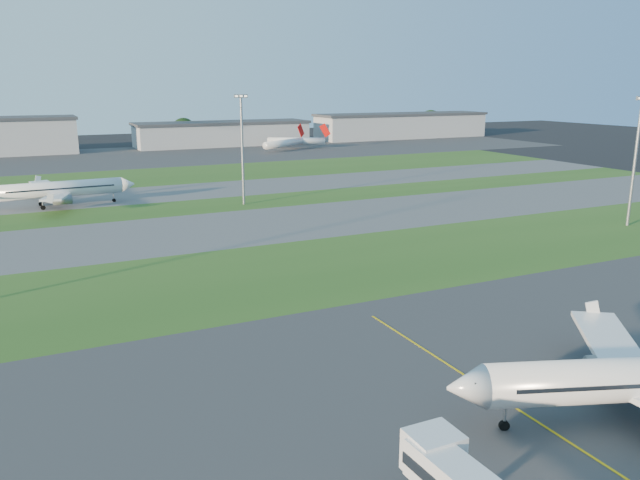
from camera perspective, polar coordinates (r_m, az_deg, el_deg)
ground at (r=53.81m, az=17.06°, el=-17.96°), size 700.00×700.00×0.00m
apron_near at (r=53.81m, az=17.06°, el=-17.95°), size 300.00×70.00×0.01m
grass_strip_a at (r=94.85m, az=-4.55°, el=-3.17°), size 300.00×34.00×0.01m
taxiway_a at (r=125.19m, az=-10.04°, el=0.90°), size 300.00×32.00×0.01m
grass_strip_b at (r=148.93m, az=-12.68°, el=2.86°), size 300.00×18.00×0.01m
taxiway_b at (r=170.12m, az=-14.40°, el=4.12°), size 300.00×26.00×0.01m
grass_strip_c at (r=202.23m, az=-16.30°, el=5.51°), size 300.00×40.00×0.01m
apron_far at (r=261.18m, az=-18.57°, el=7.15°), size 400.00×80.00×0.01m
yellow_line at (r=56.96m, az=20.93°, el=-16.38°), size 0.25×60.00×0.02m
airliner_taxiing at (r=158.88m, az=-23.09°, el=4.23°), size 36.74×31.14×11.46m
mini_jet_near at (r=274.39m, az=-3.30°, el=8.84°), size 25.35×16.32×9.48m
mini_jet_far at (r=285.64m, az=-2.14°, el=9.05°), size 26.20×14.78×9.48m
light_mast_centre at (r=149.00m, az=-7.13°, el=8.85°), size 3.20×0.70×25.80m
light_mast_east at (r=139.72m, az=26.92°, el=7.12°), size 3.20×0.70×25.80m
hangar_east at (r=301.46m, az=-8.89°, el=9.61°), size 81.60×23.00×11.20m
hangar_far_east at (r=343.96m, az=7.50°, el=10.35°), size 96.90×23.00×13.20m
tree_mid_west at (r=299.73m, az=-23.53°, el=8.64°), size 9.90×9.90×10.80m
tree_mid_east at (r=310.94m, az=-12.35°, el=9.80°), size 11.55×11.55×12.60m
tree_east at (r=334.65m, az=0.51°, el=10.28°), size 10.45×10.45×11.40m
tree_far_east at (r=374.00m, az=10.07°, el=10.67°), size 12.65×12.65×13.80m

